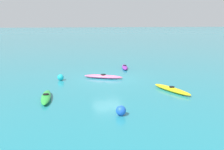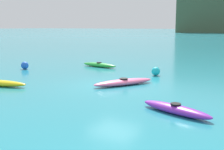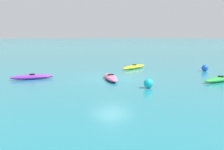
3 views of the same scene
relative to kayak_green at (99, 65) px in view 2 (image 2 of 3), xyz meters
The scene contains 6 objects.
ground_plane 6.96m from the kayak_green, 49.80° to the right, with size 600.00×600.00×0.00m, color teal.
kayak_green is the anchor object (origin of this frame).
kayak_purple 12.15m from the kayak_green, 43.73° to the right, with size 2.87×1.37×0.37m.
kayak_pink 6.96m from the kayak_green, 45.94° to the right, with size 2.30×3.32×0.37m.
buoy_cyan 5.29m from the kayak_green, 14.93° to the right, with size 0.53×0.53×0.53m, color #19B7C6.
buoy_blue 5.36m from the kayak_green, 137.31° to the right, with size 0.53×0.53×0.53m, color blue.
Camera 2 is at (7.44, -12.62, 3.03)m, focal length 46.53 mm.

